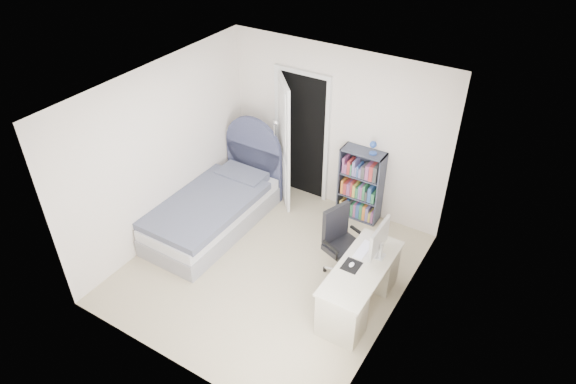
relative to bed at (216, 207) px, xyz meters
The scene contains 8 objects.
room_shell 1.56m from the bed, 18.25° to the right, with size 3.50×3.70×2.60m.
door 1.50m from the bed, 65.69° to the left, with size 0.92×0.64×2.06m.
bed is the anchor object (origin of this frame).
nightstand 1.16m from the bed, 89.26° to the left, with size 0.40×0.40×0.59m.
floor_lamp 1.09m from the bed, 67.16° to the left, with size 0.20×0.20×1.43m.
bookcase 2.14m from the bed, 36.86° to the left, with size 0.63×0.27×1.34m.
desk 2.51m from the bed, ahead, with size 0.54×1.35×1.11m.
office_chair 2.01m from the bed, ahead, with size 0.57×0.57×0.99m.
Camera 1 is at (2.86, -4.17, 4.78)m, focal length 32.00 mm.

